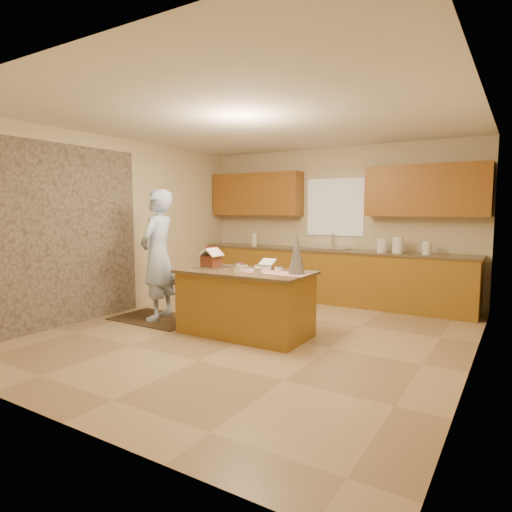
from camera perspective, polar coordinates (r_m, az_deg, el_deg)
name	(u,v)px	position (r m, az deg, el deg)	size (l,w,h in m)	color
floor	(254,335)	(5.71, -0.20, -10.27)	(5.50, 5.50, 0.00)	tan
ceiling	(254,120)	(5.59, -0.21, 17.35)	(5.50, 5.50, 0.00)	silver
wall_back	(335,224)	(7.96, 10.33, 4.12)	(5.50, 5.50, 0.00)	beige
wall_front	(54,245)	(3.47, -24.91, 1.28)	(5.50, 5.50, 0.00)	beige
wall_left	(118,226)	(7.13, -17.57, 3.72)	(5.50, 5.50, 0.00)	beige
wall_right	(476,237)	(4.68, 26.80, 2.28)	(5.50, 5.50, 0.00)	beige
stone_accent	(74,235)	(6.62, -22.67, 2.51)	(2.50, 2.50, 0.00)	gray
window_curtain	(335,207)	(7.92, 10.29, 6.28)	(1.05, 0.03, 1.00)	white
back_counter_base	(328,277)	(7.76, 9.40, -2.66)	(4.80, 0.60, 0.88)	brown
back_counter_top	(329,250)	(7.71, 9.46, 0.72)	(4.85, 0.63, 0.04)	brown
upper_cabinet_left	(256,194)	(8.49, 0.06, 8.05)	(1.85, 0.35, 0.80)	#94571F
upper_cabinet_right	(426,191)	(7.36, 21.31, 7.94)	(1.85, 0.35, 0.80)	#94571F
sink	(329,251)	(7.71, 9.45, 0.65)	(0.70, 0.45, 0.12)	silver
faucet	(333,241)	(7.86, 9.97, 1.99)	(0.03, 0.03, 0.28)	silver
island_base	(245,304)	(5.64, -1.45, -6.29)	(1.63, 0.82, 0.80)	brown
island_top	(245,272)	(5.57, -1.46, -2.09)	(1.70, 0.89, 0.04)	brown
table_runner	(273,273)	(5.36, 2.23, -2.19)	(0.91, 0.33, 0.01)	#9E0C0B
baking_tray	(211,267)	(5.81, -5.85, -1.49)	(0.42, 0.31, 0.02)	silver
cookbook	(268,262)	(5.78, 1.51, -0.80)	(0.20, 0.02, 0.16)	white
tinsel_tree	(297,254)	(5.23, 5.35, 0.31)	(0.20, 0.20, 0.50)	silver
rug	(157,319)	(6.66, -12.78, -7.99)	(1.28, 0.83, 0.01)	black
boy	(158,255)	(6.47, -12.66, 0.12)	(0.69, 0.45, 1.88)	#B0CCF9
canister_a	(382,245)	(7.40, 16.13, 1.34)	(0.16, 0.16, 0.22)	white
canister_b	(398,245)	(7.33, 18.05, 1.40)	(0.18, 0.18, 0.26)	white
canister_c	(427,248)	(7.24, 21.42, 0.99)	(0.14, 0.14, 0.20)	white
paper_towel	(255,239)	(8.38, -0.18, 2.18)	(0.11, 0.11, 0.24)	white
gingerbread_house	(211,259)	(5.80, -5.86, -0.44)	(0.25, 0.26, 0.26)	brown
candy_bowls	(254,268)	(5.58, -0.32, -1.63)	(0.73, 0.52, 0.05)	#D72547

